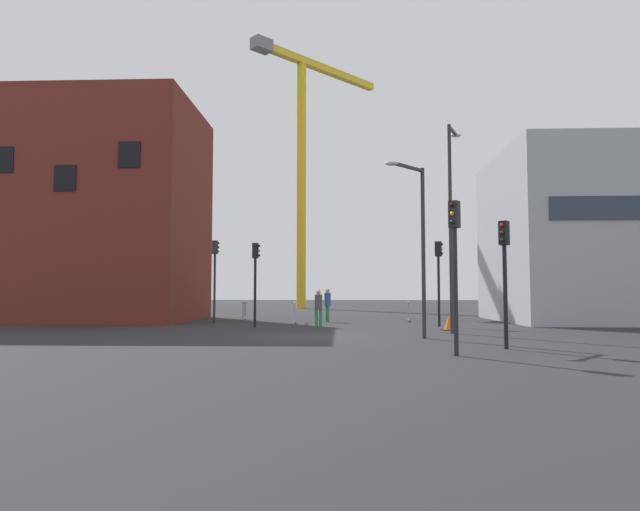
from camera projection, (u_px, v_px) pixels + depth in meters
ground at (313, 337)px, 20.14m from camera, size 160.00×160.00×0.00m
brick_building at (102, 213)px, 31.42m from camera, size 10.60×8.62×12.15m
office_block at (608, 237)px, 30.31m from camera, size 11.87×9.82×9.27m
construction_crane at (304, 143)px, 53.46m from camera, size 11.86×12.25×24.59m
streetlamp_tall at (451, 213)px, 22.09m from camera, size 0.80×1.34×8.33m
streetlamp_short at (418, 233)px, 19.37m from camera, size 1.50×1.51×6.04m
traffic_light_far at (505, 262)px, 16.02m from camera, size 0.36×0.38×3.70m
traffic_light_near at (439, 269)px, 26.04m from camera, size 0.39×0.33×3.99m
traffic_light_crosswalk at (255, 270)px, 25.48m from camera, size 0.38×0.26×3.87m
traffic_light_corner at (215, 268)px, 28.83m from camera, size 0.38×0.26×4.29m
traffic_light_median at (455, 251)px, 14.37m from camera, size 0.35×0.39×4.01m
pedestrian_walking at (318, 305)px, 25.53m from camera, size 0.34×0.34×1.71m
pedestrian_waiting at (328, 302)px, 29.72m from camera, size 0.34×0.34×1.79m
safety_barrier_mid_span at (244, 310)px, 31.44m from camera, size 0.29×2.23×1.08m
safety_barrier_rear at (408, 311)px, 30.37m from camera, size 0.28×2.05×1.08m
safety_barrier_right_run at (294, 312)px, 28.49m from camera, size 0.25×2.14×1.08m
traffic_cone_striped at (449, 323)px, 23.51m from camera, size 0.63×0.63×0.64m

